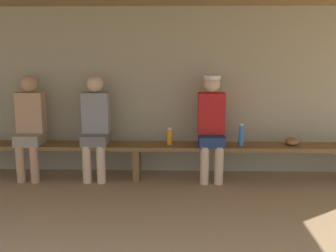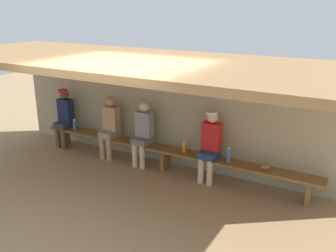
{
  "view_description": "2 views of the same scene",
  "coord_description": "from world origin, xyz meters",
  "px_view_note": "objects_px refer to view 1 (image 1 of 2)",
  "views": [
    {
      "loc": [
        0.55,
        -3.54,
        1.75
      ],
      "look_at": [
        0.42,
        1.08,
        0.8
      ],
      "focal_mm": 43.77,
      "sensor_mm": 36.0,
      "label": 1
    },
    {
      "loc": [
        3.45,
        -4.37,
        3.16
      ],
      "look_at": [
        0.17,
        1.35,
        1.01
      ],
      "focal_mm": 39.73,
      "sensor_mm": 36.0,
      "label": 2
    }
  ],
  "objects_px": {
    "bench": "(137,150)",
    "water_bottle_orange": "(241,135)",
    "player_leftmost": "(211,123)",
    "player_middle": "(95,123)",
    "player_near_post": "(30,123)",
    "water_bottle_blue": "(170,137)",
    "baseball_glove_worn": "(292,141)"
  },
  "relations": [
    {
      "from": "baseball_glove_worn",
      "to": "water_bottle_orange",
      "type": "bearing_deg",
      "value": 100.75
    },
    {
      "from": "player_near_post",
      "to": "water_bottle_blue",
      "type": "height_order",
      "value": "player_near_post"
    },
    {
      "from": "bench",
      "to": "player_leftmost",
      "type": "bearing_deg",
      "value": 0.21
    },
    {
      "from": "bench",
      "to": "player_middle",
      "type": "height_order",
      "value": "player_middle"
    },
    {
      "from": "player_middle",
      "to": "player_leftmost",
      "type": "bearing_deg",
      "value": 0.02
    },
    {
      "from": "bench",
      "to": "player_middle",
      "type": "relative_size",
      "value": 4.49
    },
    {
      "from": "baseball_glove_worn",
      "to": "player_near_post",
      "type": "bearing_deg",
      "value": 96.01
    },
    {
      "from": "bench",
      "to": "player_middle",
      "type": "distance_m",
      "value": 0.63
    },
    {
      "from": "bench",
      "to": "water_bottle_blue",
      "type": "bearing_deg",
      "value": 0.12
    },
    {
      "from": "player_leftmost",
      "to": "player_middle",
      "type": "distance_m",
      "value": 1.48
    },
    {
      "from": "bench",
      "to": "baseball_glove_worn",
      "type": "height_order",
      "value": "baseball_glove_worn"
    },
    {
      "from": "water_bottle_orange",
      "to": "bench",
      "type": "bearing_deg",
      "value": 178.73
    },
    {
      "from": "bench",
      "to": "player_near_post",
      "type": "height_order",
      "value": "player_near_post"
    },
    {
      "from": "player_leftmost",
      "to": "water_bottle_blue",
      "type": "relative_size",
      "value": 6.14
    },
    {
      "from": "bench",
      "to": "player_middle",
      "type": "bearing_deg",
      "value": 179.66
    },
    {
      "from": "player_middle",
      "to": "water_bottle_orange",
      "type": "relative_size",
      "value": 4.74
    },
    {
      "from": "player_near_post",
      "to": "player_middle",
      "type": "xyz_separation_m",
      "value": [
        0.84,
        0.0,
        0.0
      ]
    },
    {
      "from": "bench",
      "to": "water_bottle_orange",
      "type": "xyz_separation_m",
      "value": [
        1.33,
        -0.03,
        0.21
      ]
    },
    {
      "from": "water_bottle_orange",
      "to": "water_bottle_blue",
      "type": "height_order",
      "value": "water_bottle_orange"
    },
    {
      "from": "player_leftmost",
      "to": "water_bottle_orange",
      "type": "distance_m",
      "value": 0.41
    },
    {
      "from": "bench",
      "to": "player_near_post",
      "type": "distance_m",
      "value": 1.41
    },
    {
      "from": "player_leftmost",
      "to": "player_middle",
      "type": "relative_size",
      "value": 1.01
    },
    {
      "from": "player_leftmost",
      "to": "bench",
      "type": "bearing_deg",
      "value": -179.79
    },
    {
      "from": "player_near_post",
      "to": "water_bottle_orange",
      "type": "distance_m",
      "value": 2.7
    },
    {
      "from": "player_near_post",
      "to": "water_bottle_blue",
      "type": "bearing_deg",
      "value": -0.07
    },
    {
      "from": "player_near_post",
      "to": "player_middle",
      "type": "relative_size",
      "value": 1.0
    },
    {
      "from": "baseball_glove_worn",
      "to": "water_bottle_blue",
      "type": "bearing_deg",
      "value": 96.62
    },
    {
      "from": "player_leftmost",
      "to": "water_bottle_orange",
      "type": "bearing_deg",
      "value": -5.01
    },
    {
      "from": "player_near_post",
      "to": "water_bottle_orange",
      "type": "bearing_deg",
      "value": -0.69
    },
    {
      "from": "player_middle",
      "to": "water_bottle_orange",
      "type": "bearing_deg",
      "value": -1.0
    },
    {
      "from": "bench",
      "to": "player_leftmost",
      "type": "relative_size",
      "value": 4.46
    },
    {
      "from": "player_near_post",
      "to": "water_bottle_blue",
      "type": "relative_size",
      "value": 6.09
    }
  ]
}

